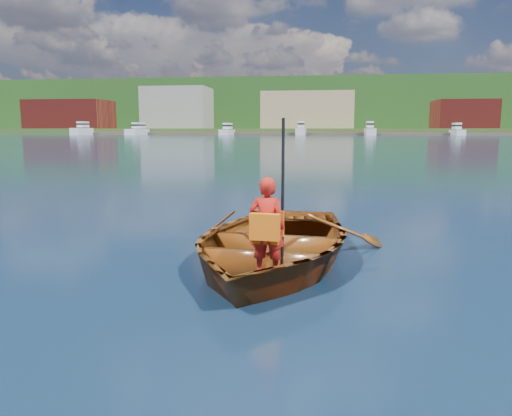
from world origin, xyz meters
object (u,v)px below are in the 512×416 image
Objects in this scene: marina_yachts at (290,131)px; child_paddler at (267,227)px; dock at (322,134)px; rowboat at (271,243)px.

child_paddler is at bearing -86.09° from marina_yachts.
child_paddler is at bearing -89.75° from dock.
child_paddler is 144.05m from marina_yachts.
child_paddler is 148.42m from dock.
dock is at bearing 90.25° from child_paddler.
marina_yachts reaches higher than dock.
marina_yachts is (-9.82, 143.72, 0.70)m from child_paddler.
marina_yachts is at bearing 93.91° from rowboat.
rowboat is at bearing -89.77° from dock.
rowboat is 147.51m from dock.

